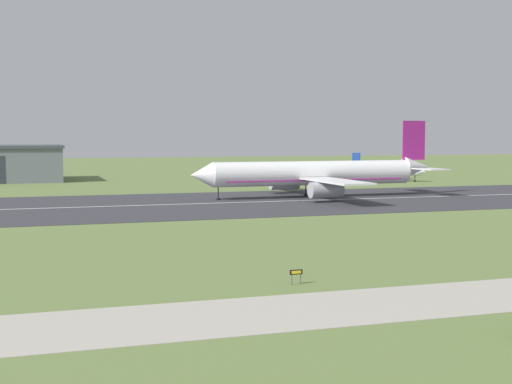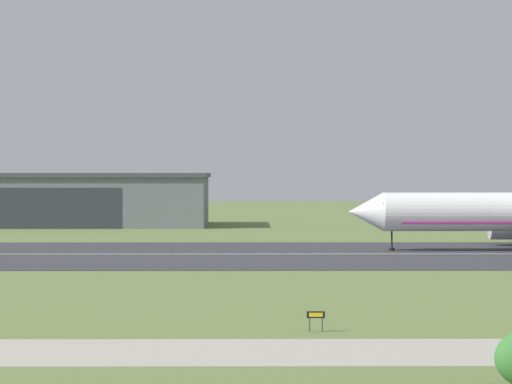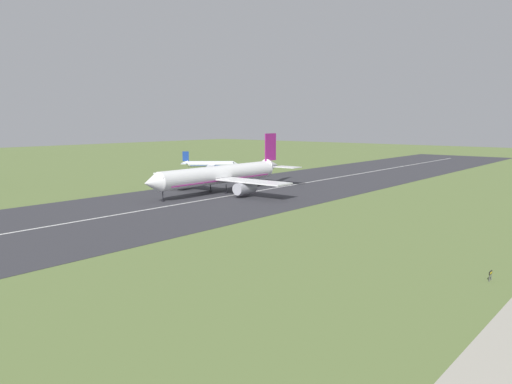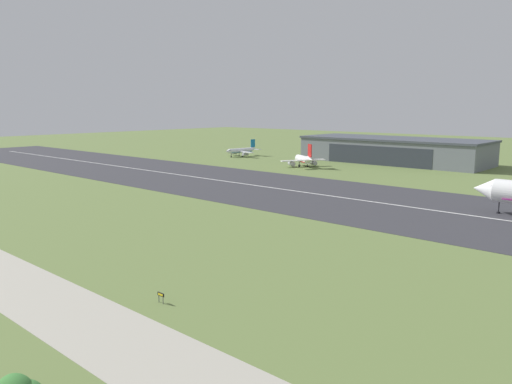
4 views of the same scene
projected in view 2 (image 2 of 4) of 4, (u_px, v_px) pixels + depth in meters
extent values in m
plane|color=olive|center=(199.00, 301.00, 101.11)|extent=(752.97, 752.97, 0.00)
cube|color=#333338|center=(217.00, 254.00, 160.46)|extent=(512.97, 54.99, 0.06)
cube|color=silver|center=(217.00, 254.00, 160.46)|extent=(461.67, 0.70, 0.01)
cube|color=#A8A393|center=(180.00, 352.00, 71.96)|extent=(384.73, 11.04, 0.05)
cube|color=slate|center=(12.00, 202.00, 250.48)|extent=(80.33, 29.52, 10.03)
cube|color=#424751|center=(12.00, 175.00, 250.40)|extent=(81.33, 30.52, 0.90)
cone|color=white|center=(366.00, 212.00, 167.18)|extent=(4.87, 5.40, 5.35)
cube|color=black|center=(385.00, 204.00, 167.22)|extent=(1.15, 4.56, 0.44)
cylinder|color=black|center=(392.00, 241.00, 167.31)|extent=(0.24, 0.24, 2.77)
cylinder|color=black|center=(392.00, 250.00, 167.33)|extent=(0.84, 0.84, 0.44)
cylinder|color=#4C4C51|center=(309.00, 325.00, 81.38)|extent=(0.10, 0.10, 0.93)
cylinder|color=#4C4C51|center=(322.00, 325.00, 81.38)|extent=(0.10, 0.10, 0.93)
cube|color=black|center=(316.00, 315.00, 81.37)|extent=(1.22, 0.12, 0.45)
cube|color=yellow|center=(316.00, 315.00, 81.30)|extent=(0.93, 0.02, 0.27)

